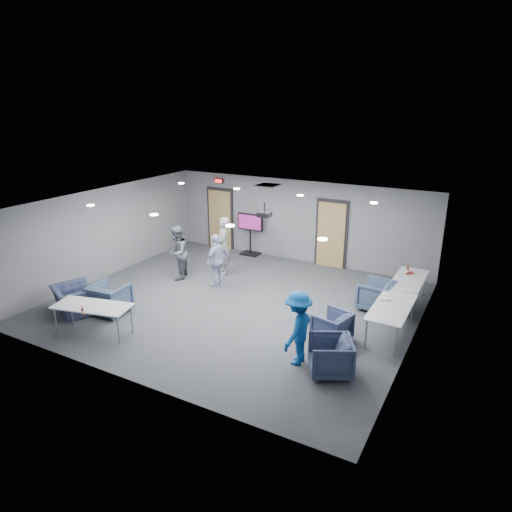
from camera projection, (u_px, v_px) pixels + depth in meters
The scene contains 29 objects.
floor at pixel (235, 303), 12.12m from camera, with size 9.00×9.00×0.00m, color #34373B.
ceiling at pixel (234, 204), 11.25m from camera, with size 9.00×9.00×0.00m, color silver.
wall_back at pixel (297, 221), 15.01m from camera, with size 9.00×0.02×2.70m, color slate.
wall_front at pixel (122, 317), 8.36m from camera, with size 9.00×0.02×2.70m, color slate.
wall_left at pixel (107, 232), 13.72m from camera, with size 0.02×8.00×2.70m, color slate.
wall_right at pixel (417, 288), 9.64m from camera, with size 0.02×8.00×2.70m, color slate.
door_left at pixel (220, 219), 16.42m from camera, with size 1.06×0.17×2.24m.
door_right at pixel (331, 234), 14.51m from camera, with size 1.06×0.17×2.24m.
exit_sign at pixel (219, 181), 15.96m from camera, with size 0.32×0.08×0.16m.
hvac_diffuser at pixel (268, 185), 13.80m from camera, with size 0.60×0.60×0.03m, color black.
downlights at pixel (234, 204), 11.25m from camera, with size 6.18×3.78×0.02m.
person_a at pixel (223, 246), 13.96m from camera, with size 0.65×0.43×1.79m, color gray.
person_b at pixel (177, 253), 13.56m from camera, with size 0.80×0.62×1.64m, color #4D535D.
person_c at pixel (217, 260), 13.02m from camera, with size 0.92×0.38×1.56m, color #A8B2D8.
person_d at pixel (298, 328), 9.14m from camera, with size 1.01×0.58×1.57m, color #174E95.
chair_right_a at pixel (376, 295), 11.66m from camera, with size 0.82×0.84×0.77m, color #3C4D68.
chair_right_b at pixel (332, 326), 10.15m from camera, with size 0.72×0.74×0.68m, color #3B4667.
chair_right_c at pixel (330, 356), 8.88m from camera, with size 0.81×0.83×0.76m, color #353E5C.
chair_front_a at pixel (110, 299), 11.44m from camera, with size 0.85×0.87×0.79m, color #3D4E6A.
chair_front_b at pixel (75, 300), 11.50m from camera, with size 1.07×0.93×0.69m, color #313956.
table_right_a at pixel (409, 280), 11.83m from camera, with size 0.75×1.80×0.73m.
table_right_b at pixel (392, 308), 10.25m from camera, with size 0.80×1.91×0.73m.
table_front_left at pixel (92, 307), 10.29m from camera, with size 1.87×1.12×0.73m.
bottle_front at pixel (83, 312), 9.78m from camera, with size 0.06×0.06×0.23m.
bottle_right at pixel (407, 271), 12.08m from camera, with size 0.07×0.07×0.28m.
snack_box at pixel (410, 272), 12.19m from camera, with size 0.19×0.13×0.04m, color #B72D2F.
wrapper at pixel (384, 299), 10.54m from camera, with size 0.22×0.15×0.05m, color silver.
tv_stand at pixel (250, 232), 15.71m from camera, with size 0.95×0.45×1.46m.
projector at pixel (264, 214), 11.42m from camera, with size 0.32×0.31×0.35m.
Camera 1 is at (5.78, -9.45, 5.10)m, focal length 32.00 mm.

